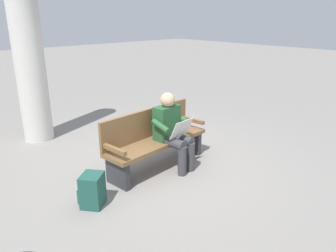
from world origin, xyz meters
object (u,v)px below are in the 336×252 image
Objects in this scene: bench_near at (154,139)px; support_pillar at (28,49)px; person_seated at (172,129)px; backpack at (92,190)px.

bench_near is 2.85m from support_pillar.
support_pillar is at bearing -73.94° from person_seated.
backpack is at bearing 9.20° from bench_near.
backpack is at bearing -0.69° from person_seated.
backpack is at bearing 80.84° from support_pillar.
support_pillar reaches higher than person_seated.
bench_near is at bearing 109.55° from support_pillar.
person_seated is 0.35× the size of support_pillar.
bench_near reaches higher than backpack.
support_pillar reaches higher than bench_near.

